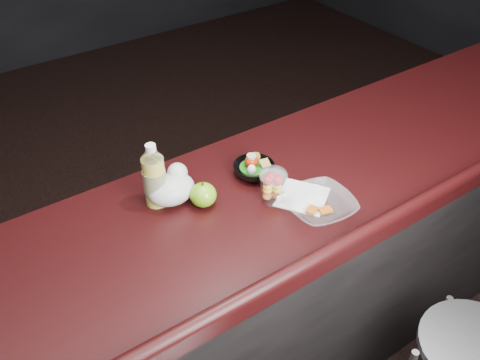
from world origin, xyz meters
name	(u,v)px	position (x,y,z in m)	size (l,w,h in m)	color
counter	(243,300)	(0.00, 0.30, 0.51)	(4.06, 0.71, 1.02)	black
lemonade_bottle	(154,179)	(-0.24, 0.46, 1.12)	(0.08, 0.08, 0.23)	gold
fruit_cup	(273,185)	(0.08, 0.25, 1.09)	(0.09, 0.09, 0.13)	white
green_apple	(203,195)	(-0.12, 0.36, 1.06)	(0.09, 0.09, 0.09)	#4D8D10
plastic_bag	(172,187)	(-0.19, 0.45, 1.07)	(0.16, 0.13, 0.12)	silver
snack_bowl	(254,169)	(0.11, 0.40, 1.05)	(0.19, 0.19, 0.08)	black
takeout_bowl	(319,206)	(0.17, 0.11, 1.05)	(0.25, 0.25, 0.05)	silver
paper_napkin	(302,197)	(0.18, 0.20, 1.02)	(0.16, 0.16, 0.00)	white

